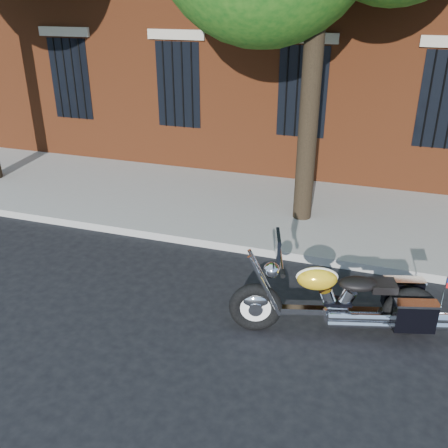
% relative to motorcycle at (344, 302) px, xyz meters
% --- Properties ---
extents(ground, '(120.00, 120.00, 0.00)m').
position_rel_motorcycle_xyz_m(ground, '(-1.64, 0.46, -0.50)').
color(ground, black).
rests_on(ground, ground).
extents(curb, '(40.00, 0.16, 0.15)m').
position_rel_motorcycle_xyz_m(curb, '(-1.64, 1.84, -0.42)').
color(curb, gray).
rests_on(curb, ground).
extents(sidewalk, '(40.00, 3.60, 0.15)m').
position_rel_motorcycle_xyz_m(sidewalk, '(-1.64, 3.72, -0.42)').
color(sidewalk, gray).
rests_on(sidewalk, ground).
extents(motorcycle, '(2.91, 1.29, 1.47)m').
position_rel_motorcycle_xyz_m(motorcycle, '(0.00, 0.00, 0.00)').
color(motorcycle, black).
rests_on(motorcycle, ground).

